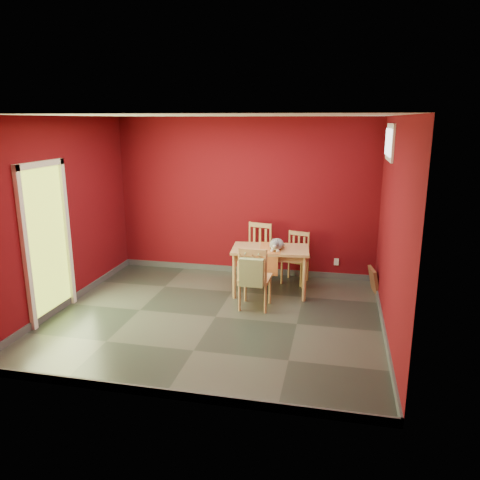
% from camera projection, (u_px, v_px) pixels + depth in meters
% --- Properties ---
extents(ground, '(4.50, 4.50, 0.00)m').
position_uv_depth(ground, '(216.00, 317.00, 6.48)').
color(ground, '#2D342D').
rests_on(ground, ground).
extents(room_shell, '(4.50, 4.50, 4.50)m').
position_uv_depth(room_shell, '(216.00, 313.00, 6.46)').
color(room_shell, '#59090F').
rests_on(room_shell, ground).
extents(doorway, '(0.06, 1.01, 2.13)m').
position_uv_depth(doorway, '(46.00, 237.00, 6.27)').
color(doorway, '#B7D838').
rests_on(doorway, ground).
extents(window, '(0.05, 0.90, 0.50)m').
position_uv_depth(window, '(390.00, 142.00, 6.38)').
color(window, white).
rests_on(window, room_shell).
extents(outlet_plate, '(0.08, 0.02, 0.12)m').
position_uv_depth(outlet_plate, '(336.00, 262.00, 7.96)').
color(outlet_plate, silver).
rests_on(outlet_plate, room_shell).
extents(dining_table, '(1.23, 0.79, 0.73)m').
position_uv_depth(dining_table, '(270.00, 254.00, 7.21)').
color(dining_table, tan).
rests_on(dining_table, ground).
extents(table_runner, '(0.39, 0.71, 0.34)m').
position_uv_depth(table_runner, '(269.00, 253.00, 7.10)').
color(table_runner, '#C16B31').
rests_on(table_runner, dining_table).
extents(chair_far_left, '(0.54, 0.54, 0.96)m').
position_uv_depth(chair_far_left, '(257.00, 252.00, 7.89)').
color(chair_far_left, tan).
rests_on(chair_far_left, ground).
extents(chair_far_right, '(0.48, 0.48, 0.84)m').
position_uv_depth(chair_far_right, '(296.00, 257.00, 7.79)').
color(chair_far_right, tan).
rests_on(chair_far_right, ground).
extents(chair_near, '(0.44, 0.44, 0.93)m').
position_uv_depth(chair_near, '(255.00, 277.00, 6.66)').
color(chair_near, tan).
rests_on(chair_near, ground).
extents(tote_bag, '(0.33, 0.20, 0.46)m').
position_uv_depth(tote_bag, '(251.00, 272.00, 6.41)').
color(tote_bag, '#8B9D65').
rests_on(tote_bag, chair_near).
extents(cat, '(0.31, 0.48, 0.22)m').
position_uv_depth(cat, '(277.00, 242.00, 7.11)').
color(cat, slate).
rests_on(cat, table_runner).
extents(picture_frame, '(0.20, 0.41, 0.40)m').
position_uv_depth(picture_frame, '(374.00, 281.00, 7.34)').
color(picture_frame, brown).
rests_on(picture_frame, ground).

